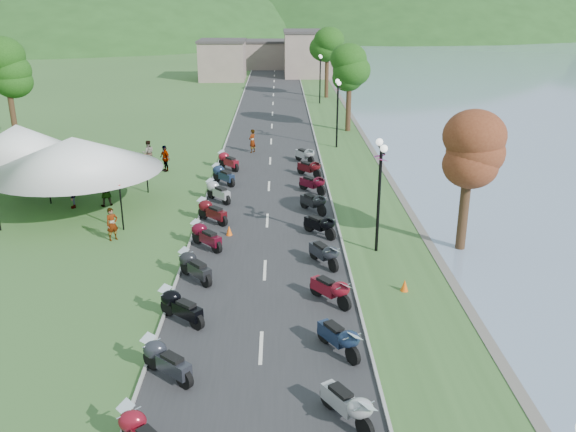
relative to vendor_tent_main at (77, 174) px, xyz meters
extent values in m
cube|color=#2E2E30|center=(10.11, 16.12, -1.99)|extent=(7.00, 120.00, 0.02)
cube|color=gray|center=(8.11, 61.12, 0.50)|extent=(18.00, 16.00, 5.00)
imported|color=slate|center=(2.87, -4.35, -2.00)|extent=(0.72, 0.70, 1.59)
imported|color=slate|center=(1.85, 9.20, -2.00)|extent=(0.93, 0.70, 1.70)
imported|color=slate|center=(-0.53, 0.32, -2.00)|extent=(0.91, 1.28, 1.84)
camera|label=1|loc=(10.74, -31.21, 8.91)|focal=38.00mm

